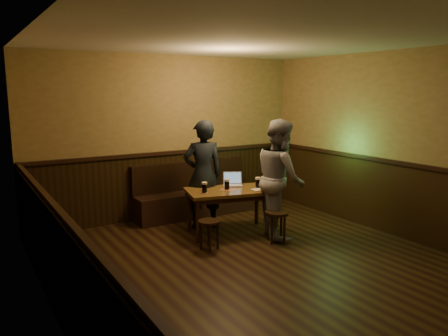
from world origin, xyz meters
TOP-DOWN VIEW (x-y plane):
  - room at (0.00, 0.22)m, footprint 5.04×6.04m
  - bench at (0.34, 2.75)m, footprint 2.20×0.50m
  - pub_table at (0.34, 1.58)m, footprint 1.44×1.04m
  - stool_left at (-0.28, 1.11)m, footprint 0.41×0.41m
  - stool_right at (0.70, 0.85)m, footprint 0.44×0.44m
  - pint_left at (-0.09, 1.59)m, footprint 0.11×0.11m
  - pint_mid at (0.31, 1.60)m, footprint 0.10×0.10m
  - pint_right at (0.79, 1.45)m, footprint 0.11×0.11m
  - laptop at (0.55, 1.80)m, footprint 0.38×0.35m
  - menu at (0.74, 1.35)m, footprint 0.24×0.18m
  - person_suit at (0.13, 2.03)m, footprint 0.72×0.56m
  - person_grey at (0.94, 1.09)m, footprint 0.96×1.06m

SIDE VIEW (x-z plane):
  - bench at x=0.34m, z-range -0.16..0.79m
  - stool_left at x=-0.28m, z-range 0.12..0.54m
  - stool_right at x=0.70m, z-range 0.14..0.60m
  - pub_table at x=0.34m, z-range 0.25..0.95m
  - menu at x=0.74m, z-range 0.69..0.70m
  - laptop at x=0.55m, z-range 0.64..0.86m
  - pint_mid at x=0.31m, z-range 0.69..0.86m
  - pint_left at x=-0.09m, z-range 0.69..0.86m
  - pint_right at x=0.79m, z-range 0.69..0.86m
  - person_suit at x=0.13m, z-range 0.00..1.75m
  - person_grey at x=0.94m, z-range 0.00..1.79m
  - room at x=0.00m, z-range -0.22..2.62m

